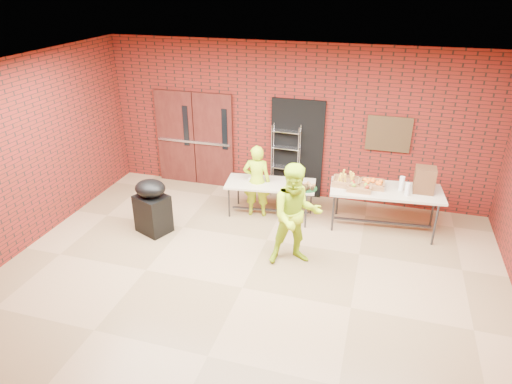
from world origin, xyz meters
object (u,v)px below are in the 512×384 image
at_px(wire_rack, 285,162).
at_px(coffee_dispenser, 425,180).
at_px(table_right, 386,193).
at_px(table_left, 271,186).
at_px(covered_grill, 152,206).
at_px(volunteer_woman, 257,181).
at_px(volunteer_man, 296,215).

height_order(wire_rack, coffee_dispenser, wire_rack).
bearing_deg(wire_rack, table_right, -20.39).
bearing_deg(table_left, covered_grill, -154.95).
bearing_deg(volunteer_woman, volunteer_man, 117.64).
bearing_deg(table_left, wire_rack, 78.55).
bearing_deg(wire_rack, volunteer_man, -71.14).
bearing_deg(coffee_dispenser, volunteer_man, -141.27).
xyz_separation_m(wire_rack, table_left, (-0.07, -0.94, -0.15)).
height_order(wire_rack, volunteer_man, volunteer_man).
bearing_deg(table_right, wire_rack, 152.24).
bearing_deg(wire_rack, volunteer_woman, -107.07).
height_order(table_right, covered_grill, covered_grill).
distance_m(wire_rack, coffee_dispenser, 2.83).
height_order(table_left, coffee_dispenser, coffee_dispenser).
xyz_separation_m(wire_rack, table_right, (2.08, -0.86, -0.04)).
height_order(coffee_dispenser, volunteer_man, volunteer_man).
height_order(coffee_dispenser, volunteer_woman, volunteer_woman).
height_order(table_left, table_right, table_right).
bearing_deg(table_left, volunteer_man, -68.13).
relative_size(wire_rack, table_left, 0.89).
distance_m(wire_rack, table_left, 0.96).
relative_size(table_left, volunteer_man, 1.02).
height_order(table_left, covered_grill, covered_grill).
bearing_deg(table_right, volunteer_man, -137.25).
distance_m(volunteer_woman, volunteer_man, 1.76).
distance_m(table_left, volunteer_man, 1.66).
relative_size(wire_rack, volunteer_woman, 1.09).
distance_m(covered_grill, volunteer_woman, 2.03).
bearing_deg(coffee_dispenser, covered_grill, -163.88).
xyz_separation_m(wire_rack, coffee_dispenser, (2.71, -0.78, 0.26)).
height_order(table_right, coffee_dispenser, coffee_dispenser).
height_order(covered_grill, volunteer_woman, volunteer_woman).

